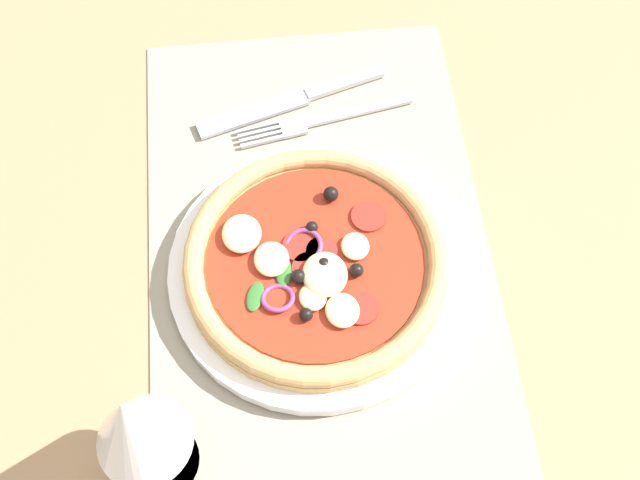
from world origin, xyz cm
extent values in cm
cube|color=#9E7A56|center=(0.00, 0.00, -1.20)|extent=(190.00, 140.00, 2.40)
cube|color=gray|center=(0.00, 0.00, 0.20)|extent=(51.20, 31.07, 0.40)
cylinder|color=white|center=(-3.00, 0.60, 1.12)|extent=(26.21, 26.21, 1.44)
cylinder|color=tan|center=(-3.00, 0.60, 2.34)|extent=(23.24, 23.24, 1.00)
torus|color=tan|center=(-3.00, 0.60, 3.20)|extent=(23.18, 23.18, 1.80)
cylinder|color=#A82D19|center=(-3.00, 0.60, 2.99)|extent=(19.06, 19.06, 0.30)
ellipsoid|color=beige|center=(-4.79, -0.30, 3.79)|extent=(4.33, 3.90, 1.30)
ellipsoid|color=beige|center=(-8.21, -1.09, 3.63)|extent=(3.21, 2.89, 0.96)
ellipsoid|color=beige|center=(-6.64, 1.23, 3.54)|extent=(2.65, 2.38, 0.79)
ellipsoid|color=beige|center=(-2.76, 4.41, 3.66)|extent=(3.42, 3.08, 1.03)
ellipsoid|color=beige|center=(-2.24, -2.93, 3.56)|extent=(2.77, 2.49, 0.83)
ellipsoid|color=beige|center=(-0.33, 6.82, 3.73)|extent=(3.90, 3.51, 1.17)
sphere|color=black|center=(-4.75, 2.28, 3.79)|extent=(1.29, 1.29, 1.29)
sphere|color=black|center=(0.43, 0.62, 3.69)|extent=(1.09, 1.09, 1.09)
sphere|color=black|center=(3.15, -1.43, 3.84)|extent=(1.38, 1.38, 1.38)
sphere|color=black|center=(-4.66, -2.73, 3.75)|extent=(1.22, 1.22, 1.22)
sphere|color=black|center=(-8.30, 1.97, 3.73)|extent=(1.17, 1.17, 1.17)
sphere|color=black|center=(-3.93, 0.39, 3.83)|extent=(1.37, 1.37, 1.37)
torus|color=#8E3D75|center=(-6.38, 4.17, 3.39)|extent=(2.98, 2.95, 0.99)
torus|color=#8E3D75|center=(-1.65, 1.51, 3.39)|extent=(3.51, 3.45, 1.33)
cylinder|color=#A3281E|center=(-2.26, -0.34, 3.29)|extent=(2.78, 2.78, 0.30)
cylinder|color=#A3281E|center=(0.76, -4.54, 3.29)|extent=(3.15, 3.15, 0.30)
cylinder|color=#A3281E|center=(-3.76, 1.22, 3.29)|extent=(3.04, 3.04, 0.30)
cylinder|color=#A3281E|center=(-1.57, 1.79, 3.29)|extent=(3.17, 3.17, 0.30)
cylinder|color=#A3281E|center=(-8.06, -2.66, 3.29)|extent=(3.01, 3.01, 0.30)
ellipsoid|color=#2D6B28|center=(-3.93, 3.47, 3.34)|extent=(2.93, 1.67, 0.30)
ellipsoid|color=#2D6B28|center=(-6.01, 6.07, 3.34)|extent=(3.08, 2.13, 0.30)
cube|color=#B2B5BA|center=(14.61, -5.60, 0.62)|extent=(2.89, 11.14, 0.44)
cube|color=#B2B5BA|center=(13.38, 1.13, 0.62)|extent=(2.62, 2.87, 0.44)
cube|color=#B2B5BA|center=(13.65, 4.66, 0.62)|extent=(1.09, 4.31, 0.44)
cube|color=#B2B5BA|center=(13.06, 4.55, 0.62)|extent=(1.09, 4.31, 0.44)
cube|color=#B2B5BA|center=(12.47, 4.44, 0.62)|extent=(1.09, 4.31, 0.44)
cube|color=#B2B5BA|center=(11.88, 4.34, 0.62)|extent=(1.09, 4.31, 0.44)
cube|color=#B2B5BA|center=(18.30, -4.61, 0.71)|extent=(3.64, 8.42, 0.62)
cube|color=#B2B5BA|center=(15.45, 4.98, 0.62)|extent=(5.22, 11.69, 0.44)
cylinder|color=silver|center=(-18.19, 14.82, 0.20)|extent=(6.40, 6.40, 0.40)
cylinder|color=silver|center=(-18.19, 14.82, 3.40)|extent=(0.80, 0.80, 6.00)
cone|color=silver|center=(-18.19, 14.82, 10.65)|extent=(7.20, 7.20, 8.50)
cone|color=orange|center=(-18.19, 14.82, 10.52)|extent=(6.34, 6.34, 7.43)
camera|label=1|loc=(-35.49, 3.76, 66.07)|focal=45.83mm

